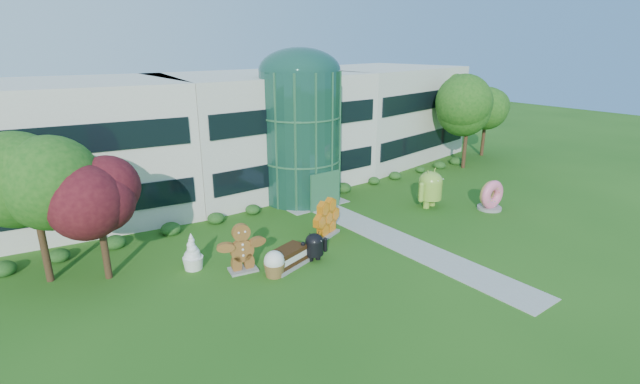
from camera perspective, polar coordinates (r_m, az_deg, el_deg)
ground at (r=28.38m, az=11.87°, el=-6.96°), size 140.00×140.00×0.00m
building at (r=40.44m, az=-7.33°, el=7.69°), size 46.00×15.00×9.30m
atrium at (r=35.41m, az=-2.40°, el=6.77°), size 6.00×6.00×9.80m
walkway at (r=29.58m, az=8.96°, el=-5.68°), size 2.40×20.00×0.04m
tree_red at (r=25.93m, az=-25.36°, el=-3.64°), size 4.00×4.00×6.00m
trees_backdrop at (r=36.36m, az=-3.30°, el=5.93°), size 52.00×8.00×8.40m
android_green at (r=35.27m, az=13.43°, el=0.71°), size 3.06×2.24×3.21m
android_black at (r=26.15m, az=-0.71°, el=-6.51°), size 1.85×1.43×1.88m
donut at (r=36.12m, az=20.28°, el=-0.31°), size 2.25×1.21×2.26m
gingerbread at (r=25.17m, az=-9.60°, el=-6.73°), size 3.14×1.69×2.74m
ice_cream_sandwich at (r=25.66m, az=-3.99°, el=-8.05°), size 2.66×1.84×1.08m
honeycomb at (r=29.36m, az=0.82°, el=-3.37°), size 2.96×1.92×2.19m
froyo at (r=26.11m, az=-15.44°, el=-7.06°), size 1.32×1.32×2.05m
cupcake at (r=24.71m, az=-5.64°, el=-8.75°), size 1.20×1.20×1.42m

